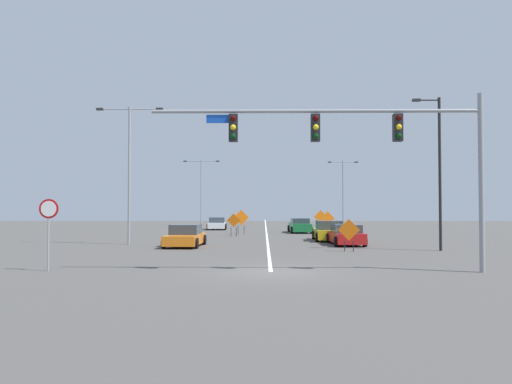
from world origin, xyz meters
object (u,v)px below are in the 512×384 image
Objects in this scene: street_lamp_far_left at (201,186)px; construction_sign_left_lane at (349,231)px; construction_sign_median_near at (328,220)px; construction_sign_left_shoulder at (234,222)px; car_white_approaching at (217,224)px; construction_sign_right_shoulder at (241,219)px; car_yellow_near at (329,231)px; construction_sign_median_far at (321,218)px; street_lamp_mid_right at (129,163)px; street_lamp_far_right at (438,167)px; stop_sign at (49,220)px; car_green_passing at (300,226)px; traffic_signal_assembly at (361,139)px; street_lamp_near_left at (343,187)px; car_red_mid at (346,235)px; car_orange_far at (185,236)px.

street_lamp_far_left is 4.64× the size of construction_sign_left_lane.
construction_sign_left_shoulder is at bearing -158.58° from construction_sign_median_near.
construction_sign_median_near is 0.48× the size of car_white_approaching.
construction_sign_right_shoulder is 0.48× the size of car_yellow_near.
construction_sign_median_near is 6.47m from construction_sign_median_far.
street_lamp_far_right is at bearing -12.94° from street_lamp_mid_right.
car_green_passing is at bearing 67.05° from stop_sign.
construction_sign_right_shoulder is at bearing 59.68° from street_lamp_mid_right.
car_yellow_near is (1.03, 17.20, -4.40)m from traffic_signal_assembly.
construction_sign_left_lane is (-5.41, -35.52, -3.80)m from street_lamp_near_left.
construction_sign_right_shoulder is 10.38m from car_yellow_near.
street_lamp_mid_right reaches higher than street_lamp_near_left.
construction_sign_median_far is at bearing 100.16° from street_lamp_far_right.
construction_sign_left_shoulder is at bearing 132.45° from car_red_mid.
construction_sign_left_shoulder reaches higher than construction_sign_left_lane.
car_yellow_near is (12.62, -26.10, -4.33)m from street_lamp_far_left.
car_orange_far is at bearing 161.08° from construction_sign_left_lane.
construction_sign_median_far reaches higher than construction_sign_left_lane.
street_lamp_far_left reaches higher than traffic_signal_assembly.
car_red_mid is at bearing -0.08° from street_lamp_mid_right.
street_lamp_far_right is 2.03× the size of car_white_approaching.
car_orange_far is (-10.58, -13.23, -0.68)m from construction_sign_median_near.
street_lamp_near_left is 0.99× the size of street_lamp_far_left.
construction_sign_right_shoulder is 9.74m from car_white_approaching.
street_lamp_far_left is 10.42m from car_white_approaching.
construction_sign_left_lane is 8.64m from car_yellow_near.
construction_sign_median_near is at bearing 38.90° from street_lamp_mid_right.
street_lamp_near_left reaches higher than car_white_approaching.
car_orange_far is (-10.70, -19.70, -0.71)m from construction_sign_median_far.
street_lamp_near_left is at bearing 67.17° from stop_sign.
street_lamp_far_right is (18.19, 8.89, 2.77)m from stop_sign.
street_lamp_far_right is at bearing -43.38° from car_red_mid.
traffic_signal_assembly is 6.18× the size of construction_sign_median_near.
car_orange_far is at bearing 125.94° from traffic_signal_assembly.
construction_sign_left_lane is (-0.97, -16.52, -0.20)m from construction_sign_median_near.
construction_sign_right_shoulder reaches higher than construction_sign_left_lane.
street_lamp_near_left is 18.02m from street_lamp_far_left.
stop_sign reaches higher than construction_sign_left_shoulder.
stop_sign reaches higher than construction_sign_right_shoulder.
construction_sign_left_shoulder is (5.87, 21.69, -0.74)m from stop_sign.
street_lamp_far_left is 1.84× the size of car_yellow_near.
street_lamp_far_right is 10.40m from car_yellow_near.
car_white_approaching is at bearing -147.08° from street_lamp_near_left.
construction_sign_left_shoulder is at bearing 146.98° from car_yellow_near.
car_white_approaching is (-14.87, 25.20, -4.12)m from street_lamp_far_right.
construction_sign_right_shoulder reaches higher than construction_sign_median_far.
construction_sign_right_shoulder is (-12.13, -19.04, -3.53)m from street_lamp_near_left.
car_yellow_near is 0.98× the size of car_red_mid.
traffic_signal_assembly is at bearing -96.70° from construction_sign_left_lane.
construction_sign_median_far is 0.46× the size of car_red_mid.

